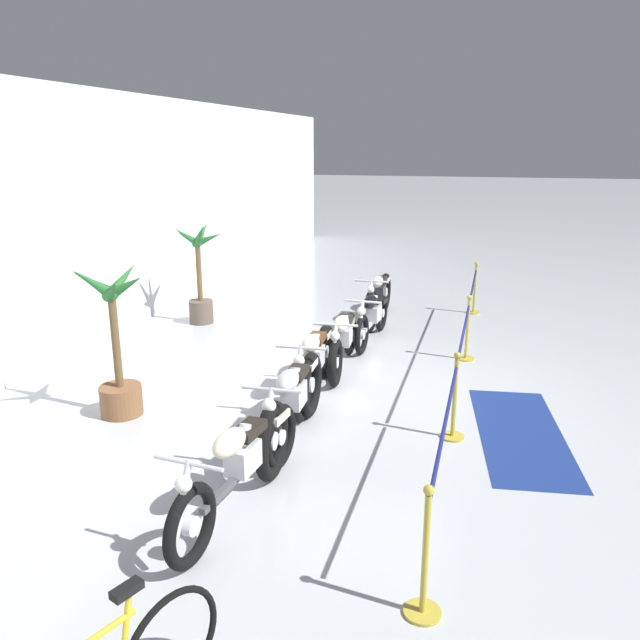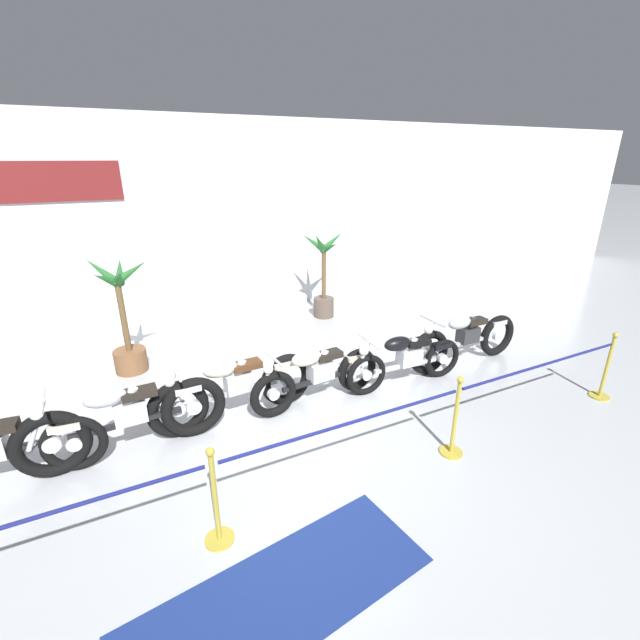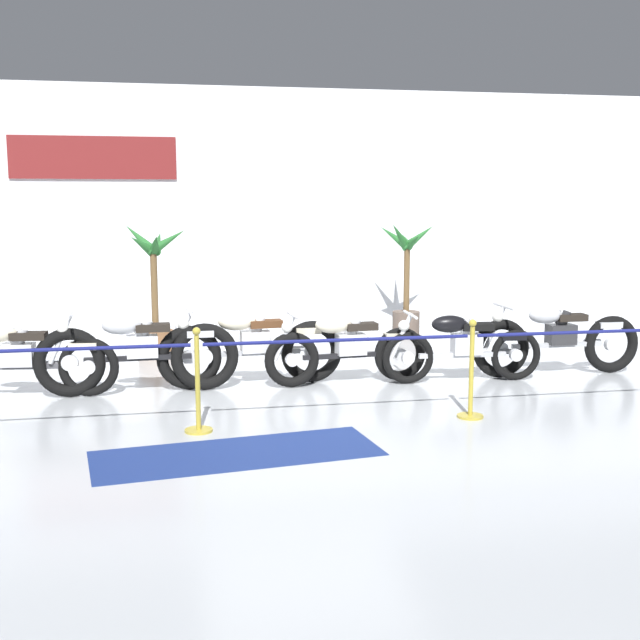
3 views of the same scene
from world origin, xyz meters
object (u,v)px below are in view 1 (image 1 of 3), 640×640
at_px(motorcycle_cream_0, 240,465).
at_px(potted_palm_right_of_row, 116,353).
at_px(motorcycle_cream_3, 343,341).
at_px(motorcycle_black_4, 372,316).
at_px(motorcycle_silver_1, 292,404).
at_px(floor_banner, 521,433).
at_px(stanchion_mid_right, 467,338).
at_px(stanchion_mid_left, 454,409).
at_px(stanchion_far_right, 474,296).
at_px(potted_palm_left_of_row, 199,279).
at_px(motorcycle_silver_5, 378,297).
at_px(stanchion_far_left, 456,378).
at_px(motorcycle_cream_2, 314,364).

distance_m(motorcycle_cream_0, potted_palm_right_of_row, 2.82).
distance_m(motorcycle_cream_3, motorcycle_black_4, 1.47).
xyz_separation_m(motorcycle_silver_1, floor_banner, (0.96, -2.52, -0.48)).
relative_size(motorcycle_cream_3, stanchion_mid_right, 2.00).
distance_m(motorcycle_cream_0, stanchion_mid_right, 5.23).
xyz_separation_m(motorcycle_cream_0, floor_banner, (2.37, -2.57, -0.46)).
height_order(potted_palm_right_of_row, stanchion_mid_right, potted_palm_right_of_row).
distance_m(motorcycle_silver_1, stanchion_mid_left, 1.87).
bearing_deg(motorcycle_silver_1, potted_palm_right_of_row, 85.75).
height_order(motorcycle_cream_0, potted_palm_right_of_row, potted_palm_right_of_row).
relative_size(motorcycle_silver_1, floor_banner, 0.92).
bearing_deg(stanchion_far_right, stanchion_mid_right, 180.00).
xyz_separation_m(potted_palm_left_of_row, floor_banner, (-3.32, -5.76, -0.86)).
relative_size(stanchion_mid_right, stanchion_far_right, 1.00).
xyz_separation_m(stanchion_mid_right, stanchion_far_right, (2.93, 0.00, 0.00)).
bearing_deg(motorcycle_silver_5, floor_banner, -150.03).
distance_m(motorcycle_silver_5, stanchion_mid_left, 5.05).
distance_m(potted_palm_left_of_row, stanchion_mid_right, 5.08).
distance_m(potted_palm_left_of_row, stanchion_far_left, 6.14).
bearing_deg(floor_banner, potted_palm_right_of_row, 91.42).
bearing_deg(potted_palm_left_of_row, motorcycle_black_4, -94.69).
bearing_deg(stanchion_far_right, stanchion_far_left, -180.00).
relative_size(potted_palm_right_of_row, stanchion_mid_right, 1.90).
bearing_deg(motorcycle_black_4, stanchion_mid_left, -154.26).
relative_size(motorcycle_black_4, stanchion_mid_right, 1.96).
xyz_separation_m(motorcycle_cream_2, motorcycle_cream_3, (1.18, -0.12, -0.03)).
relative_size(motorcycle_cream_2, motorcycle_black_4, 1.12).
height_order(motorcycle_silver_1, stanchion_far_right, stanchion_far_right).
bearing_deg(potted_palm_left_of_row, motorcycle_silver_1, -142.88).
height_order(stanchion_far_left, stanchion_mid_left, same).
relative_size(potted_palm_left_of_row, potted_palm_right_of_row, 0.99).
xyz_separation_m(motorcycle_silver_5, floor_banner, (-4.41, -2.55, -0.47)).
xyz_separation_m(motorcycle_cream_3, motorcycle_black_4, (1.46, -0.16, 0.01)).
relative_size(motorcycle_silver_1, stanchion_mid_left, 2.27).
relative_size(motorcycle_cream_3, floor_banner, 0.81).
bearing_deg(motorcycle_silver_5, stanchion_far_right, -59.13).
height_order(stanchion_far_left, floor_banner, stanchion_far_left).
distance_m(motorcycle_silver_1, motorcycle_black_4, 4.01).
bearing_deg(motorcycle_black_4, stanchion_mid_right, -107.28).
bearing_deg(stanchion_far_right, motorcycle_silver_5, 120.87).
xyz_separation_m(motorcycle_cream_3, stanchion_far_right, (3.89, -1.78, -0.09)).
bearing_deg(motorcycle_silver_1, stanchion_far_right, -15.22).
bearing_deg(stanchion_far_right, floor_banner, -171.96).
relative_size(motorcycle_cream_3, motorcycle_black_4, 1.02).
bearing_deg(potted_palm_right_of_row, motorcycle_cream_0, -124.63).
bearing_deg(motorcycle_cream_3, stanchion_mid_left, -136.89).
bearing_deg(motorcycle_cream_2, potted_palm_right_of_row, 118.40).
relative_size(motorcycle_cream_2, stanchion_mid_right, 2.20).
relative_size(motorcycle_silver_5, stanchion_mid_left, 2.22).
relative_size(motorcycle_silver_1, potted_palm_right_of_row, 1.19).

